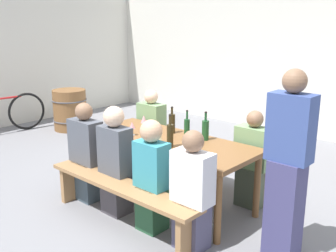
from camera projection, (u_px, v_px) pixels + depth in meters
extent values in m
plane|color=slate|center=(168.00, 201.00, 4.58)|extent=(24.00, 24.00, 0.00)
cube|color=silver|center=(312.00, 45.00, 6.81)|extent=(14.00, 0.20, 3.20)
cube|color=brown|center=(168.00, 141.00, 4.40)|extent=(2.03, 0.83, 0.05)
cylinder|color=brown|center=(92.00, 162.00, 4.84)|extent=(0.07, 0.07, 0.70)
cylinder|color=brown|center=(218.00, 209.00, 3.64)|extent=(0.07, 0.07, 0.70)
cylinder|color=brown|center=(134.00, 148.00, 5.35)|extent=(0.07, 0.07, 0.70)
cylinder|color=brown|center=(257.00, 186.00, 4.14)|extent=(0.07, 0.07, 0.70)
cube|color=#9E7247|center=(120.00, 185.00, 3.96)|extent=(1.93, 0.30, 0.04)
cube|color=#9E7247|center=(71.00, 183.00, 4.58)|extent=(0.06, 0.24, 0.41)
cube|color=#9E7247|center=(187.00, 236.00, 3.46)|extent=(0.06, 0.24, 0.41)
cube|color=#9E7247|center=(206.00, 151.00, 4.98)|extent=(1.93, 0.30, 0.04)
cube|color=#9E7247|center=(156.00, 153.00, 5.60)|extent=(0.06, 0.24, 0.41)
cube|color=#9E7247|center=(267.00, 187.00, 4.48)|extent=(0.06, 0.24, 0.41)
cylinder|color=#194723|center=(205.00, 130.00, 4.33)|extent=(0.08, 0.08, 0.22)
cylinder|color=#194723|center=(206.00, 117.00, 4.29)|extent=(0.03, 0.03, 0.09)
cylinder|color=black|center=(206.00, 112.00, 4.28)|extent=(0.03, 0.03, 0.01)
cylinder|color=#332814|center=(170.00, 136.00, 4.09)|extent=(0.07, 0.07, 0.24)
cylinder|color=#332814|center=(170.00, 120.00, 4.04)|extent=(0.02, 0.02, 0.09)
cylinder|color=black|center=(170.00, 115.00, 4.03)|extent=(0.03, 0.03, 0.01)
cylinder|color=#194723|center=(187.00, 129.00, 4.41)|extent=(0.06, 0.06, 0.21)
cylinder|color=#194723|center=(187.00, 115.00, 4.37)|extent=(0.02, 0.02, 0.09)
cylinder|color=black|center=(187.00, 111.00, 4.36)|extent=(0.02, 0.02, 0.01)
cylinder|color=#332814|center=(172.00, 124.00, 4.60)|extent=(0.08, 0.08, 0.22)
cylinder|color=#332814|center=(172.00, 111.00, 4.56)|extent=(0.03, 0.03, 0.08)
cylinder|color=black|center=(172.00, 107.00, 4.55)|extent=(0.03, 0.03, 0.01)
cylinder|color=silver|center=(132.00, 135.00, 4.54)|extent=(0.06, 0.06, 0.01)
cylinder|color=silver|center=(132.00, 132.00, 4.52)|extent=(0.01, 0.01, 0.07)
cone|color=#D18C93|center=(132.00, 125.00, 4.51)|extent=(0.07, 0.07, 0.08)
cylinder|color=silver|center=(144.00, 129.00, 4.77)|extent=(0.06, 0.06, 0.01)
cylinder|color=silver|center=(144.00, 126.00, 4.76)|extent=(0.01, 0.01, 0.08)
cone|color=#D18C93|center=(144.00, 119.00, 4.74)|extent=(0.08, 0.08, 0.09)
cylinder|color=silver|center=(159.00, 146.00, 4.16)|extent=(0.06, 0.06, 0.01)
cylinder|color=silver|center=(159.00, 142.00, 4.15)|extent=(0.01, 0.01, 0.06)
cone|color=beige|center=(159.00, 136.00, 4.13)|extent=(0.06, 0.06, 0.07)
cube|color=#3F4F5A|center=(88.00, 180.00, 4.60)|extent=(0.31, 0.24, 0.45)
cube|color=#4C515B|center=(86.00, 141.00, 4.48)|extent=(0.41, 0.20, 0.50)
sphere|color=#846047|center=(84.00, 111.00, 4.39)|extent=(0.20, 0.20, 0.20)
cube|color=#443F45|center=(117.00, 193.00, 4.28)|extent=(0.27, 0.24, 0.45)
cube|color=#4C515B|center=(115.00, 150.00, 4.15)|extent=(0.36, 0.20, 0.51)
sphere|color=beige|center=(114.00, 117.00, 4.06)|extent=(0.22, 0.22, 0.22)
cube|color=#275435|center=(152.00, 208.00, 3.93)|extent=(0.25, 0.24, 0.45)
cube|color=teal|center=(152.00, 165.00, 3.81)|extent=(0.33, 0.20, 0.46)
sphere|color=tan|center=(151.00, 131.00, 3.73)|extent=(0.22, 0.22, 0.22)
cube|color=#4B4964|center=(192.00, 225.00, 3.61)|extent=(0.28, 0.24, 0.45)
cube|color=silver|center=(192.00, 178.00, 3.49)|extent=(0.37, 0.20, 0.47)
sphere|color=#846047|center=(193.00, 141.00, 3.40)|extent=(0.19, 0.19, 0.19)
cube|color=#3B3751|center=(152.00, 155.00, 5.45)|extent=(0.28, 0.24, 0.45)
cube|color=#729966|center=(151.00, 122.00, 5.33)|extent=(0.37, 0.20, 0.50)
sphere|color=beige|center=(151.00, 97.00, 5.24)|extent=(0.19, 0.19, 0.19)
cube|color=#4A5543|center=(251.00, 186.00, 4.45)|extent=(0.29, 0.24, 0.45)
cube|color=#729966|center=(253.00, 147.00, 4.33)|extent=(0.39, 0.20, 0.46)
sphere|color=#846047|center=(255.00, 119.00, 4.24)|extent=(0.18, 0.18, 0.18)
cube|color=#3E3C69|center=(284.00, 210.00, 3.42)|extent=(0.27, 0.24, 0.89)
cube|color=#384C8C|center=(291.00, 128.00, 3.23)|extent=(0.36, 0.20, 0.57)
sphere|color=#846047|center=(295.00, 81.00, 3.13)|extent=(0.20, 0.20, 0.20)
cylinder|color=brown|center=(70.00, 110.00, 7.51)|extent=(0.62, 0.62, 0.76)
torus|color=#4C4C51|center=(69.00, 100.00, 7.46)|extent=(0.65, 0.65, 0.02)
torus|color=#4C4C51|center=(71.00, 119.00, 7.56)|extent=(0.65, 0.65, 0.02)
torus|color=black|center=(27.00, 111.00, 7.52)|extent=(0.12, 0.70, 0.70)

